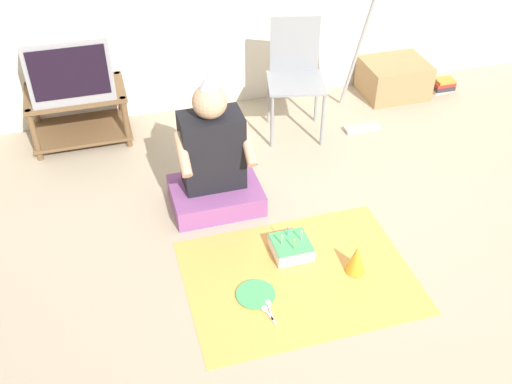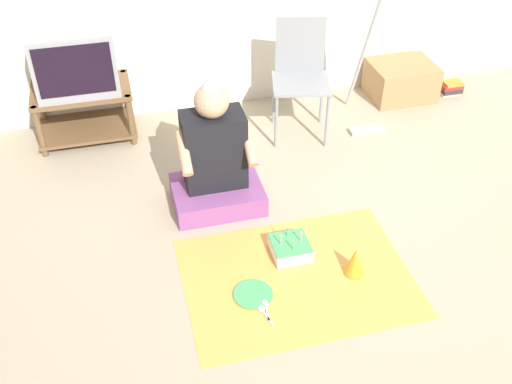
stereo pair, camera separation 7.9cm
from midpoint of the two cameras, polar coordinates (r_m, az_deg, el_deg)
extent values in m
plane|color=tan|center=(3.58, 11.76, -6.51)|extent=(16.00, 16.00, 0.00)
cube|color=brown|center=(4.55, -17.35, 9.03)|extent=(0.70, 0.46, 0.03)
cube|color=brown|center=(4.70, -16.64, 5.68)|extent=(0.70, 0.46, 0.02)
cylinder|color=brown|center=(4.50, -20.83, 5.05)|extent=(0.04, 0.04, 0.40)
cylinder|color=brown|center=(4.46, -12.75, 6.49)|extent=(0.04, 0.04, 0.40)
cylinder|color=brown|center=(4.84, -20.78, 7.48)|extent=(0.04, 0.04, 0.40)
cylinder|color=brown|center=(4.81, -13.24, 8.84)|extent=(0.04, 0.04, 0.40)
cube|color=#99999E|center=(4.45, -17.94, 11.78)|extent=(0.56, 0.44, 0.46)
cube|color=black|center=(4.24, -17.88, 10.70)|extent=(0.50, 0.01, 0.36)
cube|color=gray|center=(4.40, 3.33, 10.33)|extent=(0.48, 0.47, 0.02)
cube|color=gray|center=(4.47, 3.19, 13.84)|extent=(0.35, 0.10, 0.43)
cylinder|color=gray|center=(4.34, 1.02, 6.73)|extent=(0.02, 0.02, 0.43)
cylinder|color=gray|center=(4.38, 5.87, 6.83)|extent=(0.02, 0.02, 0.43)
cylinder|color=gray|center=(4.64, 0.73, 8.93)|extent=(0.02, 0.02, 0.43)
cylinder|color=gray|center=(4.67, 5.30, 9.01)|extent=(0.02, 0.02, 0.43)
cube|color=#A87F51|center=(5.20, 12.56, 10.53)|extent=(0.52, 0.42, 0.29)
cube|color=#B2ADA3|center=(4.70, 9.61, 6.01)|extent=(0.28, 0.09, 0.03)
cylinder|color=#B7B7BC|center=(4.60, 9.29, 13.51)|extent=(0.03, 0.45, 1.14)
cube|color=beige|center=(5.40, 16.82, 9.29)|extent=(0.16, 0.11, 0.03)
cube|color=#333338|center=(5.39, 16.93, 9.56)|extent=(0.17, 0.13, 0.03)
cube|color=#B72D28|center=(5.38, 17.04, 9.86)|extent=(0.17, 0.11, 0.03)
cube|color=#A88933|center=(5.37, 17.15, 10.11)|extent=(0.15, 0.11, 0.02)
cube|color=#8C4C8C|center=(3.88, -4.42, -0.31)|extent=(0.57, 0.43, 0.14)
cube|color=black|center=(3.72, -4.79, 3.96)|extent=(0.38, 0.23, 0.50)
sphere|color=tan|center=(3.54, -5.08, 8.57)|extent=(0.21, 0.21, 0.21)
cone|color=silver|center=(3.48, -5.21, 10.50)|extent=(0.12, 0.12, 0.09)
cylinder|color=tan|center=(3.56, -7.59, 3.55)|extent=(0.06, 0.26, 0.21)
cylinder|color=tan|center=(3.62, -1.42, 4.56)|extent=(0.06, 0.26, 0.21)
cube|color=#EFA84C|center=(3.43, 3.42, -8.02)|extent=(1.27, 0.95, 0.01)
cube|color=white|center=(3.53, 2.71, -5.33)|extent=(0.22, 0.22, 0.08)
cube|color=#4CB266|center=(3.50, 2.73, -4.82)|extent=(0.22, 0.22, 0.01)
cylinder|color=#E58CCC|center=(3.49, 3.70, -4.26)|extent=(0.01, 0.01, 0.07)
sphere|color=#FFCC4C|center=(3.47, 3.73, -3.75)|extent=(0.01, 0.01, 0.01)
cylinder|color=#4C7FE5|center=(3.52, 2.40, -3.80)|extent=(0.01, 0.01, 0.07)
sphere|color=#FFCC4C|center=(3.49, 2.42, -3.29)|extent=(0.01, 0.01, 0.01)
cylinder|color=#E58CCC|center=(3.46, 1.81, -4.65)|extent=(0.01, 0.01, 0.07)
sphere|color=#FFCC4C|center=(3.43, 1.82, -4.13)|extent=(0.01, 0.01, 0.01)
cylinder|color=#66C666|center=(3.44, 3.01, -5.09)|extent=(0.01, 0.01, 0.07)
sphere|color=#FFCC4C|center=(3.41, 3.03, -4.58)|extent=(0.01, 0.01, 0.01)
cone|color=gold|center=(3.43, 8.87, -6.32)|extent=(0.11, 0.11, 0.18)
cylinder|color=#4CB266|center=(3.32, -0.72, -9.71)|extent=(0.22, 0.22, 0.01)
ellipsoid|color=white|center=(3.27, 0.47, -10.51)|extent=(0.04, 0.05, 0.01)
cube|color=white|center=(3.23, 0.71, -11.46)|extent=(0.02, 0.10, 0.01)
ellipsoid|color=white|center=(3.25, 0.11, -11.02)|extent=(0.04, 0.05, 0.01)
cube|color=white|center=(3.21, 0.74, -11.88)|extent=(0.03, 0.10, 0.01)
camera|label=1|loc=(0.04, -90.66, -0.51)|focal=42.00mm
camera|label=2|loc=(0.04, 89.34, 0.51)|focal=42.00mm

